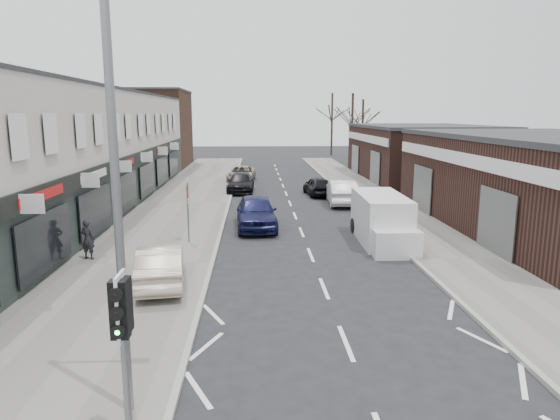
{
  "coord_description": "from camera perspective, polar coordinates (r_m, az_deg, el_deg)",
  "views": [
    {
      "loc": [
        -2.26,
        -9.61,
        5.68
      ],
      "look_at": [
        -1.45,
        6.32,
        2.6
      ],
      "focal_mm": 32.0,
      "sensor_mm": 36.0,
      "label": 1
    }
  ],
  "objects": [
    {
      "name": "pavement_right",
      "position": [
        33.09,
        11.13,
        0.95
      ],
      "size": [
        3.5,
        64.0,
        0.12
      ],
      "primitive_type": "cube",
      "color": "slate",
      "rests_on": "ground"
    },
    {
      "name": "right_unit_far",
      "position": [
        46.17,
        15.83,
        6.26
      ],
      "size": [
        10.0,
        16.0,
        4.5
      ],
      "primitive_type": "cube",
      "color": "#341D18",
      "rests_on": "ground"
    },
    {
      "name": "street_lamp",
      "position": [
        9.16,
        -17.26,
        3.78
      ],
      "size": [
        2.23,
        0.22,
        8.0
      ],
      "color": "slate",
      "rests_on": "pavement_left"
    },
    {
      "name": "tree_far_a",
      "position": [
        58.98,
        8.13,
        5.3
      ],
      "size": [
        3.6,
        3.6,
        8.0
      ],
      "primitive_type": null,
      "color": "#382D26",
      "rests_on": "ground"
    },
    {
      "name": "tree_far_b",
      "position": [
        65.33,
        9.29,
        5.81
      ],
      "size": [
        3.6,
        3.6,
        7.5
      ],
      "primitive_type": null,
      "color": "#382D26",
      "rests_on": "ground"
    },
    {
      "name": "parked_car_left_b",
      "position": [
        37.0,
        -4.51,
        3.13
      ],
      "size": [
        2.03,
        4.71,
        1.35
      ],
      "primitive_type": "imported",
      "rotation": [
        0.0,
        0.0,
        -0.03
      ],
      "color": "black",
      "rests_on": "ground"
    },
    {
      "name": "tree_far_c",
      "position": [
        70.67,
        5.88,
        6.27
      ],
      "size": [
        3.6,
        3.6,
        8.5
      ],
      "primitive_type": null,
      "color": "#382D26",
      "rests_on": "ground"
    },
    {
      "name": "ground",
      "position": [
        11.39,
        9.45,
        -19.15
      ],
      "size": [
        160.0,
        160.0,
        0.0
      ],
      "primitive_type": "plane",
      "color": "black",
      "rests_on": "ground"
    },
    {
      "name": "parked_car_left_a",
      "position": [
        25.11,
        -2.73,
        -0.23
      ],
      "size": [
        2.15,
        4.93,
        1.65
      ],
      "primitive_type": "imported",
      "rotation": [
        0.0,
        0.0,
        0.04
      ],
      "color": "#151741",
      "rests_on": "ground"
    },
    {
      "name": "traffic_light",
      "position": [
        8.54,
        -17.59,
        -12.1
      ],
      "size": [
        0.28,
        0.6,
        3.1
      ],
      "color": "slate",
      "rests_on": "pavement_left"
    },
    {
      "name": "white_van",
      "position": [
        22.77,
        11.54,
        -1.14
      ],
      "size": [
        2.06,
        5.53,
        2.13
      ],
      "rotation": [
        0.0,
        0.0,
        -0.03
      ],
      "color": "white",
      "rests_on": "ground"
    },
    {
      "name": "brick_block_far",
      "position": [
        55.78,
        -14.73,
        8.86
      ],
      "size": [
        8.0,
        10.0,
        8.0
      ],
      "primitive_type": "cube",
      "color": "#452A1D",
      "rests_on": "ground"
    },
    {
      "name": "parked_car_right_b",
      "position": [
        35.35,
        4.36,
        2.76
      ],
      "size": [
        1.95,
        4.08,
        1.35
      ],
      "primitive_type": "imported",
      "rotation": [
        0.0,
        0.0,
        3.23
      ],
      "color": "black",
      "rests_on": "ground"
    },
    {
      "name": "pedestrian",
      "position": [
        20.73,
        -21.11,
        -3.12
      ],
      "size": [
        0.67,
        0.55,
        1.58
      ],
      "primitive_type": "imported",
      "rotation": [
        0.0,
        0.0,
        2.8
      ],
      "color": "black",
      "rests_on": "pavement_left"
    },
    {
      "name": "parked_car_right_a",
      "position": [
        32.04,
        7.04,
        2.05
      ],
      "size": [
        1.93,
        4.81,
        1.56
      ],
      "primitive_type": "imported",
      "rotation": [
        0.0,
        0.0,
        3.08
      ],
      "color": "silver",
      "rests_on": "ground"
    },
    {
      "name": "sedan_on_pavement",
      "position": [
        17.02,
        -13.47,
        -6.06
      ],
      "size": [
        1.97,
        4.25,
        1.35
      ],
      "primitive_type": "imported",
      "rotation": [
        0.0,
        0.0,
        3.28
      ],
      "color": "#BDAE97",
      "rests_on": "pavement_left"
    },
    {
      "name": "parked_car_left_c",
      "position": [
        42.92,
        -4.44,
        4.16
      ],
      "size": [
        2.53,
        4.81,
        1.29
      ],
      "primitive_type": "imported",
      "rotation": [
        0.0,
        0.0,
        -0.09
      ],
      "color": "#A29681",
      "rests_on": "ground"
    },
    {
      "name": "pavement_left",
      "position": [
        32.42,
        -10.84,
        0.75
      ],
      "size": [
        5.5,
        64.0,
        0.12
      ],
      "primitive_type": "cube",
      "color": "slate",
      "rests_on": "ground"
    },
    {
      "name": "right_unit_near",
      "position": [
        28.06,
        28.88,
        2.55
      ],
      "size": [
        10.0,
        18.0,
        4.5
      ],
      "primitive_type": "cube",
      "color": "#341D18",
      "rests_on": "ground"
    },
    {
      "name": "warning_sign",
      "position": [
        22.08,
        -10.44,
        1.68
      ],
      "size": [
        0.12,
        0.8,
        2.7
      ],
      "color": "slate",
      "rests_on": "pavement_left"
    },
    {
      "name": "shop_terrace_left",
      "position": [
        31.28,
        -24.12,
        6.08
      ],
      "size": [
        8.0,
        41.0,
        7.1
      ],
      "primitive_type": "cube",
      "color": "#BAB5A9",
      "rests_on": "ground"
    }
  ]
}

